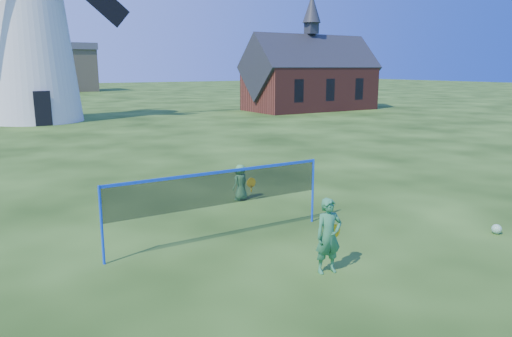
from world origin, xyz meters
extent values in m
plane|color=black|center=(0.00, 0.00, 0.00)|extent=(220.00, 220.00, 0.00)
cube|color=black|center=(-0.88, 24.90, 1.11)|extent=(1.01, 0.12, 2.22)
cube|color=black|center=(-0.88, 25.51, 5.04)|extent=(0.70, 0.12, 0.91)
cube|color=brown|center=(20.98, 25.62, 1.83)|extent=(11.00, 5.50, 3.67)
cube|color=#2D3035|center=(20.98, 25.62, 3.67)|extent=(11.55, 5.60, 5.60)
cube|color=#2D3035|center=(20.98, 25.62, 6.93)|extent=(0.92, 0.92, 0.92)
cone|color=#2D3035|center=(20.98, 25.62, 8.58)|extent=(1.56, 1.56, 2.38)
cube|color=black|center=(17.77, 22.92, 1.83)|extent=(0.92, 0.09, 1.83)
cube|color=black|center=(20.98, 22.92, 1.83)|extent=(0.92, 0.09, 1.83)
cube|color=black|center=(24.19, 22.92, 1.83)|extent=(0.92, 0.09, 1.83)
cylinder|color=blue|center=(-3.20, 0.51, 0.78)|extent=(0.05, 0.05, 1.55)
cylinder|color=blue|center=(1.80, 0.51, 0.78)|extent=(0.05, 0.05, 1.55)
cube|color=black|center=(-0.70, 0.51, 1.15)|extent=(5.00, 0.01, 0.70)
cube|color=blue|center=(-0.70, 0.51, 1.52)|extent=(5.00, 0.02, 0.06)
imported|color=#317C48|center=(0.22, -1.99, 0.70)|extent=(0.56, 0.42, 1.40)
cylinder|color=yellow|center=(0.50, -1.81, 0.68)|extent=(0.28, 0.02, 0.28)
cube|color=yellow|center=(0.50, -1.81, 0.51)|extent=(0.03, 0.02, 0.20)
imported|color=#489648|center=(1.27, 3.10, 0.51)|extent=(0.58, 0.47, 1.02)
cylinder|color=yellow|center=(1.49, 2.88, 0.52)|extent=(0.28, 0.02, 0.28)
cube|color=yellow|center=(1.49, 2.88, 0.35)|extent=(0.03, 0.02, 0.20)
sphere|color=green|center=(4.83, -2.36, 0.11)|extent=(0.22, 0.22, 0.22)
cube|color=tan|center=(2.57, 72.00, 3.32)|extent=(7.33, 8.00, 6.65)
cube|color=#4C4C54|center=(2.57, 72.00, 7.15)|extent=(7.63, 8.40, 1.00)
cube|color=tan|center=(9.76, 72.00, 3.14)|extent=(6.45, 8.00, 6.28)
cube|color=#4C4C54|center=(9.76, 72.00, 6.78)|extent=(6.75, 8.40, 1.00)
camera|label=1|loc=(-5.18, -8.37, 3.69)|focal=33.73mm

